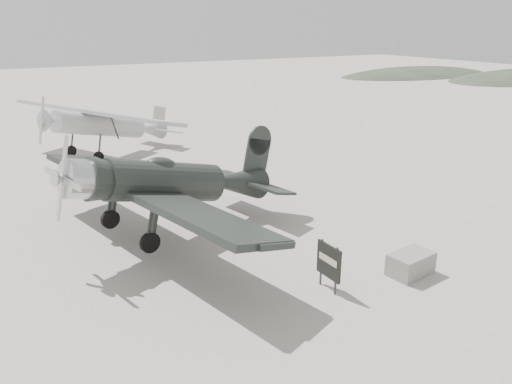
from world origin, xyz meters
TOP-DOWN VIEW (x-y plane):
  - ground at (0.00, 0.00)m, footprint 160.00×160.00m
  - hill_northeast at (50.00, 40.00)m, footprint 32.00×16.00m
  - lowwing_monoplane at (-2.56, 1.37)m, footprint 8.80×12.17m
  - highwing_monoplane at (-2.01, 13.94)m, footprint 9.09×11.70m
  - equipment_block at (2.77, -4.93)m, footprint 1.50×1.05m
  - sign_board at (-0.04, -4.43)m, footprint 0.11×1.02m

SIDE VIEW (x-z plane):
  - ground at x=0.00m, z-range 0.00..0.00m
  - hill_northeast at x=50.00m, z-range -2.60..2.60m
  - equipment_block at x=2.77m, z-range 0.00..0.70m
  - sign_board at x=-0.04m, z-range 0.14..1.62m
  - lowwing_monoplane at x=-2.56m, z-range 0.11..4.03m
  - highwing_monoplane at x=-2.01m, z-range 0.43..3.86m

